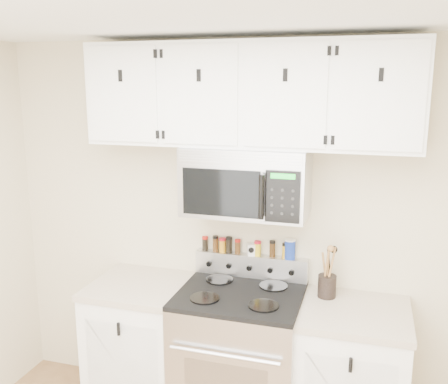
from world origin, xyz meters
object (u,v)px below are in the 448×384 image
microwave (246,181)px  salt_canister (290,249)px  utensil_crock (327,284)px  range (240,360)px

microwave → salt_canister: 0.55m
salt_canister → utensil_crock: bearing=-26.1°
range → salt_canister: size_ratio=8.42×
microwave → utensil_crock: microwave is taller
microwave → salt_canister: bearing=31.2°
salt_canister → microwave: bearing=-148.8°
utensil_crock → salt_canister: (-0.26, 0.13, 0.16)m
range → utensil_crock: bearing=17.0°
microwave → utensil_crock: (0.51, 0.03, -0.63)m
utensil_crock → range: bearing=-163.0°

